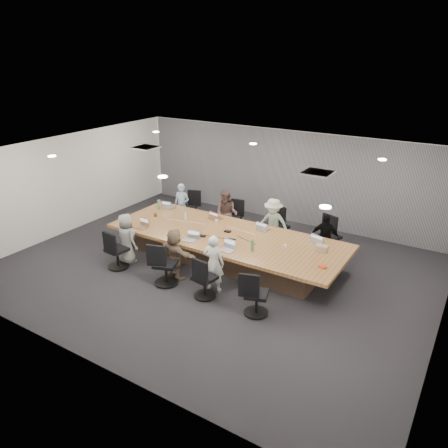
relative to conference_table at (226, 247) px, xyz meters
The scene contains 40 objects.
floor 0.64m from the conference_table, 90.00° to the right, with size 10.00×8.00×0.00m, color #25252A.
ceiling 2.45m from the conference_table, 90.00° to the right, with size 10.00×8.00×0.00m, color white.
wall_back 3.64m from the conference_table, 90.00° to the left, with size 10.00×2.80×0.00m, color silver.
wall_front 4.61m from the conference_table, 90.00° to the right, with size 10.00×2.80×0.00m, color silver.
wall_left 5.12m from the conference_table, behind, with size 8.00×2.80×0.00m, color silver.
curtain 3.56m from the conference_table, 90.00° to the left, with size 9.80×0.04×2.80m, color gray.
conference_table is the anchor object (origin of this frame).
chair_0 2.94m from the conference_table, 144.69° to the left, with size 0.52×0.52×0.76m, color black, non-canonical shape.
chair_1 1.89m from the conference_table, 115.73° to the left, with size 0.49×0.49×0.73m, color black, non-canonical shape.
chair_2 1.81m from the conference_table, 69.70° to the left, with size 0.55×0.55×0.82m, color black, non-canonical shape.
chair_3 2.67m from the conference_table, 39.49° to the left, with size 0.58×0.58×0.86m, color black, non-canonical shape.
chair_4 2.68m from the conference_table, 140.65° to the right, with size 0.54×0.54×0.80m, color black, non-canonical shape.
chair_5 1.79m from the conference_table, 108.21° to the right, with size 0.57×0.57×0.85m, color black, non-canonical shape.
chair_6 1.77m from the conference_table, 73.29° to the right, with size 0.52×0.52×0.77m, color black, non-canonical shape.
chair_7 2.45m from the conference_table, 43.91° to the right, with size 0.52×0.52×0.77m, color black, non-canonical shape.
person_0 2.77m from the conference_table, 150.65° to the left, with size 0.48×0.31×1.31m, color #8FA8CA.
laptop_0 2.55m from the conference_table, 161.57° to the left, with size 0.28×0.20×0.02m, color #B2B2B7.
person_1 1.60m from the conference_table, 121.25° to the left, with size 0.67×0.52×1.37m, color brown.
laptop_1 1.20m from the conference_table, 135.68° to the left, with size 0.34×0.23×0.02m, color #8C6647.
person_2 1.52m from the conference_table, 65.02° to the left, with size 0.90×0.51×1.39m, color #9FB5A1.
laptop_2 1.08m from the conference_table, 51.83° to the left, with size 0.31×0.22×0.02m, color #B2B2B7.
person_3 2.48m from the conference_table, 33.20° to the left, with size 0.73×0.31×1.25m, color black.
laptop_3 2.24m from the conference_table, 21.19° to the left, with size 0.34×0.24×0.02m, color #B2B2B7.
person_4 2.49m from the conference_table, 146.93° to the right, with size 0.63×0.41×1.29m, color gray.
laptop_4 2.25m from the conference_table, 158.90° to the right, with size 0.32×0.22×0.02m, color #8C6647.
person_5 1.48m from the conference_table, 112.50° to the right, with size 1.14×0.36×1.23m, color #78614E.
laptop_5 1.04m from the conference_table, 124.95° to the right, with size 0.32×0.22×0.02m, color #B2B2B7.
person_6 1.47m from the conference_table, 69.30° to the right, with size 0.48×0.32×1.32m, color silver.
laptop_6 1.01m from the conference_table, 57.47° to the right, with size 0.32×0.22×0.02m, color #B2B2B7.
bottle_green_left 2.71m from the conference_table, 167.79° to the left, with size 0.08×0.08×0.27m, color #4B855B.
bottle_green_right 1.21m from the conference_table, 26.10° to the right, with size 0.07×0.07×0.27m, color #4B855B.
bottle_clear 1.56m from the conference_table, 169.10° to the left, with size 0.06×0.06×0.20m, color silver.
cup_white_far 0.89m from the conference_table, 140.75° to the left, with size 0.07×0.07×0.09m, color white.
cup_white_near 1.63m from the conference_table, ahead, with size 0.07×0.07×0.09m, color white.
mug_brown 2.33m from the conference_table, behind, with size 0.08×0.08×0.10m, color brown.
mic_left 0.70m from the conference_table, 134.30° to the right, with size 0.16×0.10×0.03m, color black.
mic_right 0.39m from the conference_table, 108.40° to the left, with size 0.16×0.11×0.03m, color black.
stapler 0.57m from the conference_table, 38.54° to the right, with size 0.17×0.04×0.07m, color black.
canvas_bag 2.41m from the conference_table, ahead, with size 0.27×0.17×0.15m, color tan.
snack_packet 2.71m from the conference_table, ahead, with size 0.16×0.11×0.04m, color red.
Camera 1 is at (5.21, -7.96, 5.03)m, focal length 35.00 mm.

